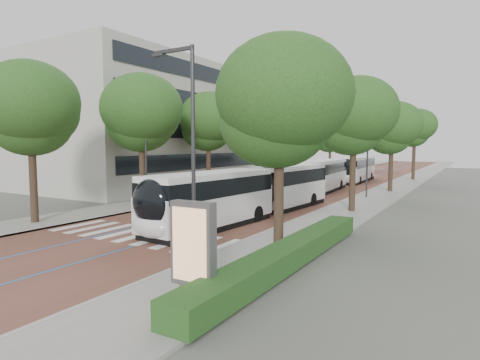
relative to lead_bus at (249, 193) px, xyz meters
The scene contains 20 objects.
ground 8.84m from the lead_bus, 107.15° to the right, with size 160.00×160.00×0.00m, color #51544C.
road 31.85m from the lead_bus, 94.62° to the left, with size 11.00×140.00×0.02m, color brown.
sidewalk_left 33.30m from the lead_bus, 107.61° to the left, with size 4.00×140.00×0.12m, color gray.
sidewalk_right 32.12m from the lead_bus, 81.14° to the left, with size 4.00×140.00×0.12m, color gray.
kerb_left 32.77m from the lead_bus, 104.44° to the left, with size 0.20×140.00×0.14m, color gray.
kerb_right 31.89m from the lead_bus, 84.52° to the left, with size 0.20×140.00×0.14m, color gray.
zebra_crossing 7.84m from the lead_bus, 107.93° to the right, with size 10.55×3.60×0.01m.
lane_line_left 32.01m from the lead_bus, 97.48° to the left, with size 0.12×126.00×0.01m, color #2365AF.
lane_line_right 31.76m from the lead_bus, 91.74° to the left, with size 0.12×126.00×0.01m, color #2365AF.
office_building 30.04m from the lead_bus, 138.20° to the left, with size 18.11×40.00×14.00m.
hedge 10.62m from the lead_bus, 51.76° to the right, with size 1.20×14.00×0.80m, color #174116.
streetlight_near 12.42m from the lead_bus, 70.24° to the right, with size 1.82×0.20×8.00m.
streetlight_far 14.64m from the lead_bus, 73.50° to the left, with size 1.82×0.20×8.00m.
lamp_post_left 9.02m from the lead_bus, behind, with size 0.14×0.14×8.00m, color #2F2F31.
trees_left 20.22m from the lead_bus, 120.94° to the left, with size 6.32×60.89×9.90m.
trees_right 13.09m from the lead_bus, 65.07° to the left, with size 5.91×47.49×8.95m.
lead_bus is the anchor object (origin of this frame).
bus_queued_0 15.56m from the lead_bus, 93.17° to the left, with size 3.22×12.52×3.20m.
bus_queued_1 29.49m from the lead_bus, 91.73° to the left, with size 3.10×12.50×3.20m.
ad_panel 14.18m from the lead_bus, 66.97° to the right, with size 1.43×0.56×2.96m.
Camera 1 is at (15.31, -14.06, 4.73)m, focal length 30.00 mm.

